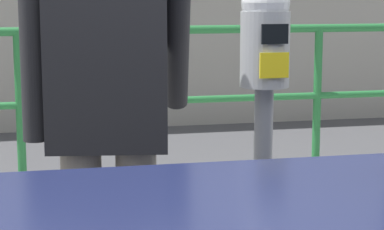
{
  "coord_description": "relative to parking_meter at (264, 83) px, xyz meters",
  "views": [
    {
      "loc": [
        -1.03,
        -2.08,
        1.55
      ],
      "look_at": [
        -0.45,
        0.49,
        1.1
      ],
      "focal_mm": 68.67,
      "sensor_mm": 36.0,
      "label": 1
    }
  ],
  "objects": [
    {
      "name": "backdrop_wall",
      "position": [
        0.19,
        5.96,
        0.23
      ],
      "size": [
        32.0,
        0.5,
        2.89
      ],
      "primitive_type": "cube",
      "color": "gray",
      "rests_on": "ground"
    },
    {
      "name": "pedestrian_at_meter",
      "position": [
        -0.57,
        0.08,
        -0.11
      ],
      "size": [
        0.65,
        0.41,
        1.66
      ],
      "rotation": [
        0.0,
        0.0,
        -0.16
      ],
      "color": "slate",
      "rests_on": "sidewalk_curb"
    },
    {
      "name": "parking_meter",
      "position": [
        0.0,
        0.0,
        0.0
      ],
      "size": [
        0.18,
        0.19,
        1.44
      ],
      "rotation": [
        0.0,
        0.0,
        3.19
      ],
      "color": "slate",
      "rests_on": "sidewalk_curb"
    },
    {
      "name": "background_railing",
      "position": [
        0.19,
        2.58,
        -0.23
      ],
      "size": [
        24.06,
        0.06,
        1.15
      ],
      "color": "#1E602D",
      "rests_on": "sidewalk_curb"
    }
  ]
}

